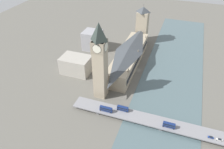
# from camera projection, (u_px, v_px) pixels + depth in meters

# --- Properties ---
(ground_plane) EXTENTS (600.00, 600.00, 0.00)m
(ground_plane) POSITION_uv_depth(u_px,v_px,m) (139.00, 70.00, 262.78)
(ground_plane) COLOR #605E56
(river_water) EXTENTS (67.15, 360.00, 0.30)m
(river_water) POSITION_uv_depth(u_px,v_px,m) (172.00, 77.00, 251.98)
(river_water) COLOR #4C6066
(river_water) RESTS_ON ground_plane
(parliament_hall) EXTENTS (24.27, 109.88, 24.59)m
(parliament_hall) POSITION_uv_depth(u_px,v_px,m) (129.00, 56.00, 265.85)
(parliament_hall) COLOR tan
(parliament_hall) RESTS_ON ground_plane
(clock_tower) EXTENTS (12.86, 12.86, 78.96)m
(clock_tower) POSITION_uv_depth(u_px,v_px,m) (100.00, 60.00, 201.59)
(clock_tower) COLOR tan
(clock_tower) RESTS_ON ground_plane
(victoria_tower) EXTENTS (15.61, 15.61, 56.12)m
(victoria_tower) POSITION_uv_depth(u_px,v_px,m) (142.00, 25.00, 309.00)
(victoria_tower) COLOR tan
(victoria_tower) RESTS_ON ground_plane
(road_bridge) EXTENTS (166.29, 14.43, 4.06)m
(road_bridge) POSITION_uv_depth(u_px,v_px,m) (162.00, 123.00, 190.50)
(road_bridge) COLOR slate
(road_bridge) RESTS_ON ground_plane
(double_decker_bus_lead) EXTENTS (10.57, 2.56, 4.94)m
(double_decker_bus_lead) POSITION_uv_depth(u_px,v_px,m) (123.00, 108.00, 200.42)
(double_decker_bus_lead) COLOR navy
(double_decker_bus_lead) RESTS_ON road_bridge
(double_decker_bus_mid) EXTENTS (10.52, 2.47, 5.04)m
(double_decker_bus_mid) POSITION_uv_depth(u_px,v_px,m) (169.00, 125.00, 184.20)
(double_decker_bus_mid) COLOR navy
(double_decker_bus_mid) RESTS_ON road_bridge
(double_decker_bus_rear) EXTENTS (11.92, 2.51, 5.10)m
(double_decker_bus_rear) POSITION_uv_depth(u_px,v_px,m) (106.00, 109.00, 199.64)
(double_decker_bus_rear) COLOR navy
(double_decker_bus_rear) RESTS_ON road_bridge
(car_northbound_mid) EXTENTS (4.67, 1.88, 1.47)m
(car_northbound_mid) POSITION_uv_depth(u_px,v_px,m) (219.00, 140.00, 174.47)
(car_northbound_mid) COLOR silver
(car_northbound_mid) RESTS_ON road_bridge
(car_northbound_tail) EXTENTS (4.39, 1.88, 1.39)m
(car_northbound_tail) POSITION_uv_depth(u_px,v_px,m) (211.00, 137.00, 176.43)
(car_northbound_tail) COLOR navy
(car_northbound_tail) RESTS_ON road_bridge
(city_block_west) EXTENTS (33.64, 23.17, 20.04)m
(city_block_west) POSITION_uv_depth(u_px,v_px,m) (76.00, 65.00, 254.27)
(city_block_west) COLOR #A39E93
(city_block_west) RESTS_ON ground_plane
(city_block_center) EXTENTS (24.05, 22.50, 25.90)m
(city_block_center) POSITION_uv_depth(u_px,v_px,m) (93.00, 40.00, 299.18)
(city_block_center) COLOR #939399
(city_block_center) RESTS_ON ground_plane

